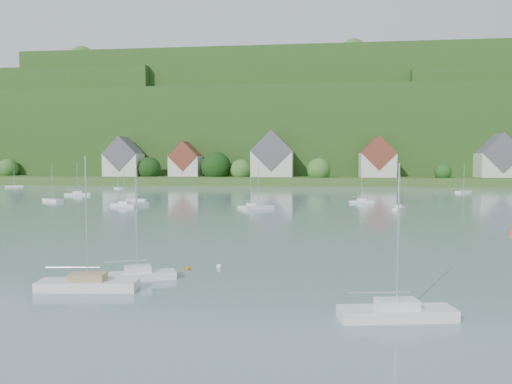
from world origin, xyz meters
TOP-DOWN VIEW (x-y plane):
  - far_shore_strip at (0.00, 200.00)m, footprint 600.00×60.00m
  - forested_ridge at (0.39, 268.57)m, footprint 620.00×181.22m
  - village_building_0 at (-55.00, 187.00)m, footprint 14.00×10.40m
  - village_building_1 at (-30.00, 189.00)m, footprint 12.00×9.36m
  - village_building_2 at (5.00, 188.00)m, footprint 16.00×11.44m
  - village_building_3 at (45.00, 186.00)m, footprint 13.00×10.40m
  - village_building_4 at (90.00, 190.00)m, footprint 15.00×10.40m
  - near_sailboat_2 at (5.20, 29.80)m, footprint 6.95×2.65m
  - near_sailboat_3 at (7.53, 33.06)m, footprint 5.77×3.62m
  - near_sailboat_4 at (25.19, 25.86)m, footprint 6.70×2.92m
  - mooring_buoy_1 at (12.82, 37.69)m, footprint 0.43×0.43m
  - mooring_buoy_2 at (10.44, 36.66)m, footprint 0.41×0.41m
  - far_sailboat_cluster at (-0.86, 117.13)m, footprint 200.50×73.41m

SIDE VIEW (x-z plane):
  - mooring_buoy_1 at x=12.82m, z-range -0.21..0.21m
  - mooring_buoy_2 at x=10.44m, z-range -0.20..0.20m
  - far_sailboat_cluster at x=-0.86m, z-range -3.98..4.73m
  - near_sailboat_3 at x=7.53m, z-range -3.36..4.20m
  - near_sailboat_4 at x=25.19m, z-range -3.92..4.83m
  - near_sailboat_2 at x=5.20m, z-range -4.11..5.05m
  - far_shore_strip at x=0.00m, z-range 0.00..3.00m
  - village_building_1 at x=-30.00m, z-range 1.75..15.75m
  - village_building_3 at x=45.00m, z-range 1.68..17.18m
  - village_building_0 at x=-55.00m, z-range 1.51..17.51m
  - village_building_4 at x=90.00m, z-range 1.34..17.84m
  - village_building_2 at x=5.00m, z-range 1.27..19.27m
  - forested_ridge at x=0.39m, z-range -12.06..57.83m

